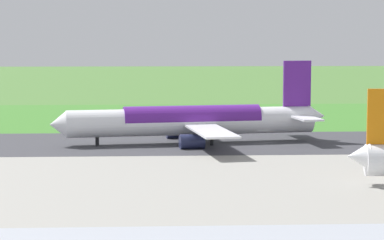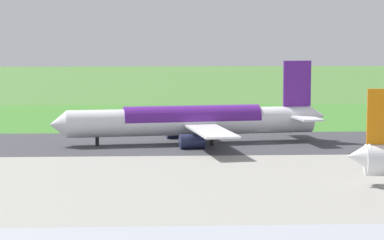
{
  "view_description": "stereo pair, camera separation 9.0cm",
  "coord_description": "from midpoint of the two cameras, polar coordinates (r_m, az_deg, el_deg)",
  "views": [
    {
      "loc": [
        21.23,
        146.37,
        20.28
      ],
      "look_at": [
        14.0,
        0.0,
        4.5
      ],
      "focal_mm": 71.66,
      "sensor_mm": 36.0,
      "label": 1
    },
    {
      "loc": [
        21.14,
        146.37,
        20.28
      ],
      "look_at": [
        14.0,
        0.0,
        4.5
      ],
      "focal_mm": 71.66,
      "sensor_mm": 36.0,
      "label": 2
    }
  ],
  "objects": [
    {
      "name": "traffic_cone_orange",
      "position": [
        196.33,
        -0.63,
        0.3
      ],
      "size": [
        0.4,
        0.4,
        0.55
      ],
      "primitive_type": "cone",
      "color": "orange",
      "rests_on": "ground"
    },
    {
      "name": "ground_plane",
      "position": [
        149.28,
        5.36,
        -1.69
      ],
      "size": [
        800.0,
        800.0,
        0.0
      ],
      "primitive_type": "plane",
      "color": "#477233"
    },
    {
      "name": "runway_asphalt",
      "position": [
        149.28,
        5.36,
        -1.68
      ],
      "size": [
        600.0,
        32.41,
        0.06
      ],
      "primitive_type": "cube",
      "color": "#38383D",
      "rests_on": "ground"
    },
    {
      "name": "airliner_main",
      "position": [
        147.48,
        0.13,
        -0.05
      ],
      "size": [
        54.06,
        44.4,
        15.88
      ],
      "color": "white",
      "rests_on": "ground"
    },
    {
      "name": "grass_verge_foreground",
      "position": [
        194.6,
        3.44,
        0.16
      ],
      "size": [
        600.0,
        80.0,
        0.04
      ],
      "primitive_type": "cube",
      "color": "#3C782B",
      "rests_on": "ground"
    },
    {
      "name": "apron_concrete",
      "position": [
        98.46,
        9.71,
        -5.81
      ],
      "size": [
        440.0,
        110.0,
        0.05
      ],
      "primitive_type": "cube",
      "color": "gray",
      "rests_on": "ground"
    },
    {
      "name": "no_stopping_sign",
      "position": [
        192.4,
        1.74,
        0.6
      ],
      "size": [
        0.6,
        0.1,
        2.9
      ],
      "color": "slate",
      "rests_on": "ground"
    }
  ]
}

